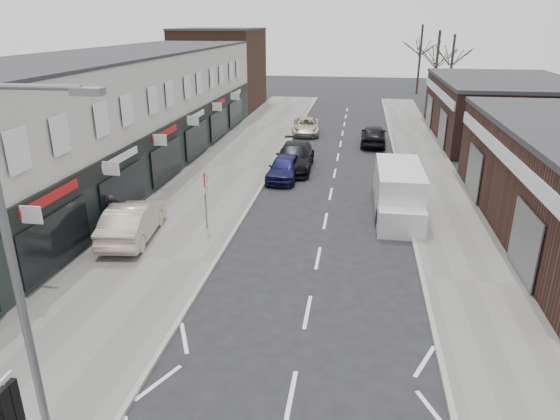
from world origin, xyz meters
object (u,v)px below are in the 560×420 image
at_px(parked_car_right_a, 389,189).
at_px(parked_car_left_a, 285,168).
at_px(street_lamp, 23,273).
at_px(warning_sign, 206,184).
at_px(traffic_light, 9,419).
at_px(parked_car_left_b, 295,157).
at_px(parked_car_right_b, 373,135).
at_px(sedan_on_pavement, 133,221).
at_px(white_van, 399,193).
at_px(pedestrian, 113,213).
at_px(parked_car_left_c, 306,126).

bearing_deg(parked_car_right_a, parked_car_left_a, -27.57).
height_order(street_lamp, warning_sign, street_lamp).
distance_m(traffic_light, parked_car_left_b, 24.68).
bearing_deg(parked_car_left_a, parked_car_right_b, 63.77).
bearing_deg(street_lamp, sedan_on_pavement, 107.02).
bearing_deg(white_van, parked_car_left_b, 129.65).
xyz_separation_m(warning_sign, parked_car_left_a, (2.25, 8.28, -1.48)).
distance_m(white_van, pedestrian, 13.33).
distance_m(traffic_light, parked_car_left_c, 35.28).
xyz_separation_m(sedan_on_pavement, parked_car_right_a, (11.04, 6.81, -0.21)).
height_order(white_van, parked_car_left_b, white_van).
bearing_deg(sedan_on_pavement, white_van, -163.49).
bearing_deg(parked_car_left_c, white_van, -75.01).
distance_m(traffic_light, parked_car_left_a, 22.41).
relative_size(street_lamp, pedestrian, 4.76).
bearing_deg(parked_car_left_b, sedan_on_pavement, -115.25).
bearing_deg(pedestrian, warning_sign, -152.18).
distance_m(parked_car_left_a, parked_car_left_b, 2.28).
bearing_deg(parked_car_left_b, parked_car_left_c, 91.07).
xyz_separation_m(sedan_on_pavement, parked_car_left_c, (4.95, 22.72, -0.26)).
height_order(parked_car_left_c, parked_car_right_b, parked_car_right_b).
xyz_separation_m(traffic_light, parked_car_left_a, (1.49, 22.30, -1.69)).
xyz_separation_m(sedan_on_pavement, pedestrian, (-1.22, 0.62, 0.05)).
bearing_deg(pedestrian, parked_car_right_a, -138.00).
relative_size(warning_sign, pedestrian, 1.61).
xyz_separation_m(white_van, sedan_on_pavement, (-11.38, -4.98, -0.19)).
relative_size(white_van, parked_car_left_b, 1.08).
distance_m(pedestrian, parked_car_right_b, 22.15).
bearing_deg(parked_car_right_a, pedestrian, 25.91).
xyz_separation_m(warning_sign, parked_car_left_c, (2.13, 21.19, -1.54)).
xyz_separation_m(traffic_light, sedan_on_pavement, (-3.58, 12.49, -1.50)).
relative_size(parked_car_left_c, parked_car_right_b, 1.02).
relative_size(white_van, sedan_on_pavement, 1.25).
bearing_deg(parked_car_left_c, parked_car_left_b, -92.62).
height_order(parked_car_left_a, parked_car_right_a, parked_car_left_a).
height_order(street_lamp, pedestrian, street_lamp).
height_order(traffic_light, warning_sign, traffic_light).
distance_m(warning_sign, parked_car_right_b, 19.53).
xyz_separation_m(white_van, pedestrian, (-12.60, -4.36, -0.15)).
xyz_separation_m(traffic_light, street_lamp, (-0.13, 1.22, 2.20)).
xyz_separation_m(street_lamp, white_van, (7.93, 16.25, -3.52)).
distance_m(warning_sign, white_van, 9.29).
height_order(sedan_on_pavement, parked_car_left_a, sedan_on_pavement).
height_order(traffic_light, parked_car_right_b, traffic_light).
relative_size(street_lamp, parked_car_right_b, 1.73).
distance_m(white_van, parked_car_right_b, 14.51).
bearing_deg(sedan_on_pavement, pedestrian, -34.07).
xyz_separation_m(parked_car_right_a, parked_car_right_b, (-0.60, 12.65, 0.09)).
bearing_deg(white_van, parked_car_left_c, 109.33).
distance_m(parked_car_right_a, parked_car_right_b, 12.66).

